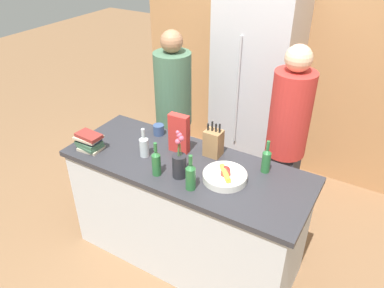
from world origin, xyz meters
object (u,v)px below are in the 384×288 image
person_at_sink (174,109)px  person_in_blue (287,136)px  bottle_vinegar (191,176)px  knife_block (213,143)px  bottle_water (144,145)px  bottle_oil (156,162)px  flower_vase (179,163)px  cereal_box (179,134)px  refrigerator (255,91)px  coffee_mug (159,130)px  fruit_bowl (225,176)px  bottle_wine (266,160)px  book_stack (89,141)px

person_at_sink → person_in_blue: bearing=-3.1°
bottle_vinegar → person_in_blue: bearing=69.2°
knife_block → bottle_water: (-0.43, -0.27, -0.01)m
bottle_oil → bottle_vinegar: (0.28, -0.02, 0.00)m
flower_vase → bottle_water: (-0.36, 0.08, -0.02)m
cereal_box → person_at_sink: (-0.41, 0.56, -0.14)m
flower_vase → cereal_box: flower_vase is taller
refrigerator → coffee_mug: (-0.37, -1.14, 0.01)m
knife_block → person_at_sink: 0.82m
flower_vase → coffee_mug: 0.60m
cereal_box → bottle_oil: size_ratio=1.21×
fruit_bowl → bottle_vinegar: size_ratio=1.17×
bottle_oil → fruit_bowl: bearing=23.1°
refrigerator → person_in_blue: (0.56, -0.71, 0.01)m
bottle_vinegar → bottle_wine: (0.35, 0.43, -0.00)m
person_in_blue → flower_vase: bearing=-111.8°
knife_block → bottle_wine: 0.41m
knife_block → bottle_wine: size_ratio=1.13×
cereal_box → bottle_wine: size_ratio=1.24×
person_in_blue → bottle_oil: bearing=-116.9°
refrigerator → bottle_vinegar: (0.22, -1.61, 0.07)m
flower_vase → person_in_blue: 0.95m
bottle_vinegar → bottle_wine: size_ratio=1.05×
person_at_sink → person_in_blue: person_in_blue is taller
fruit_bowl → refrigerator: bearing=104.6°
flower_vase → bottle_oil: size_ratio=1.41×
coffee_mug → book_stack: book_stack is taller
coffee_mug → bottle_wine: (0.93, -0.04, 0.05)m
bottle_vinegar → coffee_mug: bearing=141.2°
fruit_bowl → bottle_water: 0.64m
book_stack → bottle_oil: bottle_oil is taller
fruit_bowl → book_stack: size_ratio=1.43×
knife_block → flower_vase: (-0.07, -0.35, 0.00)m
coffee_mug → bottle_oil: bottle_oil is taller
cereal_box → flower_vase: bearing=-57.3°
bottle_wine → person_in_blue: bearing=90.8°
fruit_bowl → cereal_box: cereal_box is taller
bottle_water → person_in_blue: size_ratio=0.13×
refrigerator → flower_vase: (0.08, -1.53, 0.08)m
bottle_vinegar → fruit_bowl: bearing=52.9°
bottle_wine → fruit_bowl: bearing=-130.6°
flower_vase → bottle_wine: bearing=36.2°
bottle_wine → coffee_mug: bearing=177.5°
coffee_mug → cereal_box: bearing=-24.3°
coffee_mug → bottle_vinegar: size_ratio=0.45×
person_at_sink → fruit_bowl: bearing=-41.7°
bottle_oil → person_in_blue: bearing=54.9°
coffee_mug → refrigerator: bearing=72.2°
bottle_water → bottle_oil: bearing=-34.2°
bottle_oil → bottle_water: bearing=145.8°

